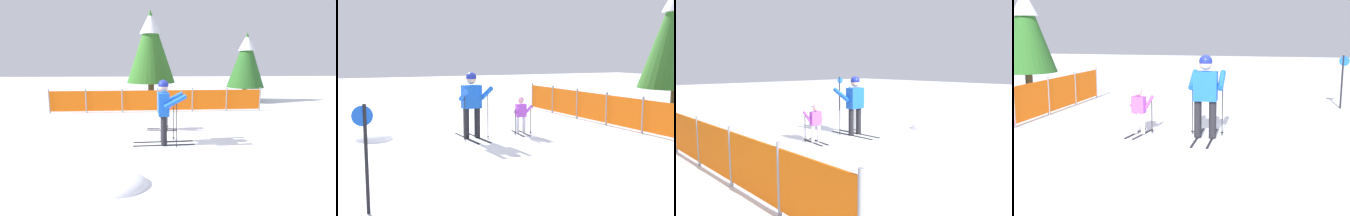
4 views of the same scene
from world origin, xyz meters
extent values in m
plane|color=white|center=(0.00, 0.00, 0.00)|extent=(60.00, 60.00, 0.00)
cube|color=black|center=(0.00, 0.38, 0.01)|extent=(1.63, 0.12, 0.02)
cube|color=black|center=(0.01, 0.07, 0.01)|extent=(1.63, 0.12, 0.02)
cylinder|color=black|center=(0.00, 0.38, 0.40)|extent=(0.15, 0.15, 0.77)
cylinder|color=black|center=(0.01, 0.07, 0.40)|extent=(0.15, 0.15, 0.77)
cube|color=blue|center=(0.00, 0.23, 1.09)|extent=(0.30, 0.49, 0.60)
cylinder|color=blue|center=(0.26, 0.54, 1.19)|extent=(0.61, 0.15, 0.39)
cylinder|color=blue|center=(0.29, -0.06, 1.19)|extent=(0.61, 0.15, 0.39)
sphere|color=#D8AD8C|center=(0.00, 0.23, 1.54)|extent=(0.26, 0.26, 0.26)
sphere|color=navy|center=(0.00, 0.23, 1.59)|extent=(0.27, 0.27, 0.27)
cylinder|color=black|center=(0.29, 0.56, 0.60)|extent=(0.02, 0.02, 1.20)
cylinder|color=black|center=(0.29, 0.56, 0.06)|extent=(0.07, 0.07, 0.01)
cylinder|color=black|center=(0.33, -0.08, 0.60)|extent=(0.02, 0.02, 1.20)
cylinder|color=black|center=(0.33, -0.08, 0.06)|extent=(0.07, 0.07, 0.01)
cube|color=black|center=(0.00, 1.76, 0.01)|extent=(0.96, 0.16, 0.02)
cube|color=black|center=(-0.02, 1.57, 0.01)|extent=(0.96, 0.16, 0.02)
cylinder|color=silver|center=(0.00, 1.76, 0.25)|extent=(0.09, 0.09, 0.45)
cylinder|color=silver|center=(-0.02, 1.57, 0.25)|extent=(0.09, 0.09, 0.45)
cube|color=#B24CD8|center=(-0.01, 1.66, 0.65)|extent=(0.19, 0.30, 0.35)
cylinder|color=#B24CD8|center=(0.16, 1.82, 0.70)|extent=(0.35, 0.11, 0.25)
cylinder|color=#B24CD8|center=(0.12, 1.47, 0.70)|extent=(0.35, 0.11, 0.25)
sphere|color=#D8AD8C|center=(-0.01, 1.66, 0.92)|extent=(0.15, 0.15, 0.15)
sphere|color=pink|center=(-0.01, 1.66, 0.94)|extent=(0.16, 0.16, 0.16)
cylinder|color=black|center=(0.19, 1.86, 0.35)|extent=(0.02, 0.02, 0.71)
cylinder|color=black|center=(0.19, 1.86, 0.06)|extent=(0.07, 0.07, 0.01)
cylinder|color=black|center=(0.14, 1.42, 0.35)|extent=(0.02, 0.02, 0.71)
cylinder|color=black|center=(0.14, 1.42, 0.06)|extent=(0.07, 0.07, 0.01)
cylinder|color=gray|center=(-3.14, 4.58, 0.51)|extent=(0.06, 0.06, 1.03)
cylinder|color=gray|center=(-1.62, 4.62, 0.51)|extent=(0.06, 0.06, 1.03)
cylinder|color=gray|center=(-0.11, 4.66, 0.51)|extent=(0.06, 0.06, 1.03)
cylinder|color=gray|center=(1.41, 4.70, 0.51)|extent=(0.06, 0.06, 1.03)
cube|color=orange|center=(-3.90, 4.56, 0.51)|extent=(1.52, 0.07, 0.86)
cube|color=orange|center=(-2.38, 4.60, 0.51)|extent=(1.52, 0.07, 0.86)
cube|color=orange|center=(-0.87, 4.64, 0.51)|extent=(1.52, 0.07, 0.86)
cube|color=orange|center=(0.65, 4.68, 0.51)|extent=(1.52, 0.07, 0.86)
cylinder|color=black|center=(4.33, -2.89, 0.76)|extent=(0.05, 0.05, 1.52)
cylinder|color=blue|center=(4.33, -2.92, 1.36)|extent=(0.03, 0.28, 0.28)
ellipsoid|color=white|center=(-0.91, -2.12, 0.00)|extent=(1.11, 0.95, 0.44)
camera|label=1|loc=(-0.22, -6.53, 2.21)|focal=28.00mm
camera|label=2|loc=(10.18, -3.52, 2.18)|focal=45.00mm
camera|label=3|loc=(-6.88, 6.72, 2.03)|focal=35.00mm
camera|label=4|loc=(-8.33, -1.38, 2.17)|focal=45.00mm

